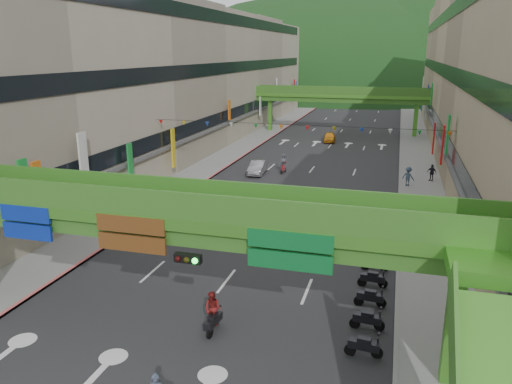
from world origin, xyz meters
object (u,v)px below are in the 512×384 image
scooter_rider_mid (213,312)px  car_yellow (329,137)px  overpass_near (192,236)px  pedestrian_red (445,238)px  car_silver (258,168)px

scooter_rider_mid → car_yellow: 50.57m
scooter_rider_mid → car_yellow: bearing=91.9°
overpass_near → pedestrian_red: overpass_near is taller
scooter_rider_mid → car_silver: 30.23m
car_yellow → pedestrian_red: size_ratio=2.48×
scooter_rider_mid → car_yellow: size_ratio=0.50×
scooter_rider_mid → pedestrian_red: size_ratio=1.24×
scooter_rider_mid → pedestrian_red: 16.98m
pedestrian_red → car_yellow: bearing=119.7°
car_silver → car_yellow: size_ratio=1.05×
overpass_near → pedestrian_red: size_ratio=17.61×
car_silver → pedestrian_red: bearing=-47.6°
car_yellow → pedestrian_red: pedestrian_red is taller
scooter_rider_mid → pedestrian_red: scooter_rider_mid is taller
overpass_near → pedestrian_red: 18.86m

